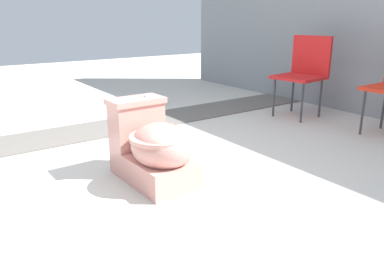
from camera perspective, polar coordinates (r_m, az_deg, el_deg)
ground_plane at (r=2.54m, az=-8.20°, el=-7.18°), size 14.00×14.00×0.00m
gravel_strip at (r=3.74m, az=-9.57°, el=0.61°), size 0.56×8.00×0.01m
toilet at (r=2.38m, az=-5.86°, el=-3.03°), size 0.64×0.40×0.52m
folding_chair_left at (r=4.13m, az=16.82°, el=8.81°), size 0.49×0.49×0.83m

